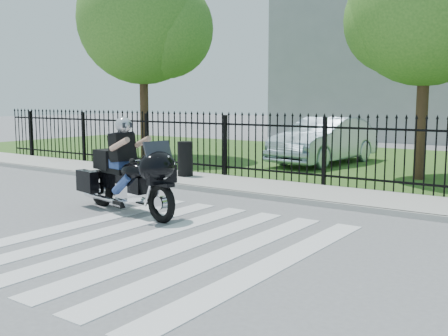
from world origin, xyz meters
The scene contains 12 objects.
ground centered at (0.00, 0.00, 0.00)m, with size 120.00×120.00×0.00m, color slate.
crosswalk centered at (0.00, 0.00, 0.01)m, with size 5.00×5.50×0.01m, color silver, non-canonical shape.
sidewalk centered at (0.00, 5.00, 0.06)m, with size 40.00×2.00×0.12m, color #ADAAA3.
curb centered at (0.00, 4.00, 0.06)m, with size 40.00×0.12×0.12m, color #ADAAA3.
grass_strip centered at (0.00, 12.00, 0.01)m, with size 40.00×12.00×0.02m, color #355E20.
iron_fence centered at (0.00, 6.00, 0.90)m, with size 26.00×0.04×1.80m.
tree_left centered at (-8.50, 8.50, 5.17)m, with size 4.80×4.80×7.58m.
tree_mid centered at (1.50, 9.00, 4.67)m, with size 4.20×4.20×6.78m.
building_tall centered at (-3.00, 26.00, 6.00)m, with size 15.00×10.00×12.00m, color #95989D.
motorcycle_rider centered at (-2.04, 1.26, 0.79)m, with size 2.88×1.35×1.93m.
parked_car centered at (-2.20, 10.80, 0.82)m, with size 1.70×4.87×1.60m, color #9FB7C9.
litter_bin centered at (-3.78, 5.18, 0.60)m, with size 0.43×0.43×0.96m, color black.
Camera 1 is at (5.42, -5.94, 2.22)m, focal length 42.00 mm.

